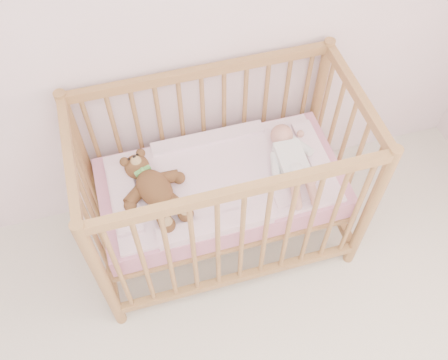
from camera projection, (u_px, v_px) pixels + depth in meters
name	position (u px, v px, depth m)	size (l,w,h in m)	color
wall_back	(109.00, 7.00, 2.00)	(4.00, 0.02, 2.70)	white
crib	(221.00, 186.00, 2.53)	(1.36, 0.76, 1.00)	#A97A48
mattress	(221.00, 187.00, 2.54)	(1.22, 0.62, 0.13)	pink
blanket	(221.00, 179.00, 2.48)	(1.10, 0.58, 0.06)	#F2A7C3
baby	(291.00, 158.00, 2.46)	(0.25, 0.52, 0.12)	white
teddy_bear	(154.00, 188.00, 2.35)	(0.34, 0.49, 0.14)	brown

